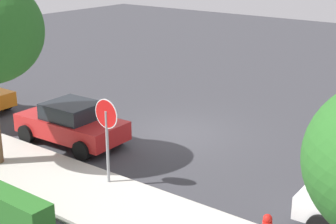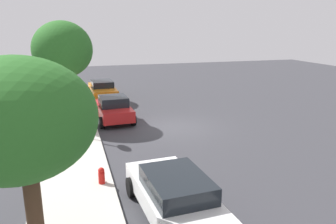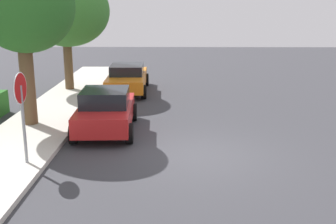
{
  "view_description": "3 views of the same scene",
  "coord_description": "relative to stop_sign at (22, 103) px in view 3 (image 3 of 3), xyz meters",
  "views": [
    {
      "loc": [
        -10.27,
        13.9,
        6.44
      ],
      "look_at": [
        -0.5,
        1.23,
        1.21
      ],
      "focal_mm": 55.0,
      "sensor_mm": 36.0,
      "label": 1
    },
    {
      "loc": [
        -16.26,
        5.26,
        5.35
      ],
      "look_at": [
        -1.19,
        0.73,
        1.21
      ],
      "focal_mm": 35.0,
      "sensor_mm": 36.0,
      "label": 2
    },
    {
      "loc": [
        -11.38,
        0.73,
        4.23
      ],
      "look_at": [
        0.59,
        0.9,
        1.11
      ],
      "focal_mm": 45.0,
      "sensor_mm": 36.0,
      "label": 3
    }
  ],
  "objects": [
    {
      "name": "street_tree_near_corner",
      "position": [
        9.75,
        1.11,
        2.07
      ],
      "size": [
        3.93,
        3.93,
        5.51
      ],
      "color": "brown",
      "rests_on": "ground_plane"
    },
    {
      "name": "parked_car_red",
      "position": [
        3.23,
        -1.6,
        -1.03
      ],
      "size": [
        3.87,
        2.07,
        1.45
      ],
      "color": "red",
      "rests_on": "ground_plane"
    },
    {
      "name": "sidewalk_curb",
      "position": [
        1.02,
        0.81,
        -1.69
      ],
      "size": [
        32.0,
        2.62,
        0.14
      ],
      "primitive_type": "cube",
      "color": "beige",
      "rests_on": "ground_plane"
    },
    {
      "name": "parked_car_orange",
      "position": [
        9.72,
        -1.62,
        -1.07
      ],
      "size": [
        4.57,
        2.05,
        1.34
      ],
      "color": "orange",
      "rests_on": "ground_plane"
    },
    {
      "name": "stop_sign",
      "position": [
        0.0,
        0.0,
        0.0
      ],
      "size": [
        0.82,
        0.08,
        2.54
      ],
      "color": "gray",
      "rests_on": "ground_plane"
    },
    {
      "name": "ground_plane",
      "position": [
        1.02,
        -4.6,
        -1.76
      ],
      "size": [
        60.0,
        60.0,
        0.0
      ],
      "primitive_type": "plane",
      "color": "#38383D"
    },
    {
      "name": "street_tree_far",
      "position": [
        3.63,
        0.96,
        2.31
      ],
      "size": [
        3.21,
        3.21,
        5.65
      ],
      "color": "brown",
      "rests_on": "ground_plane"
    }
  ]
}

